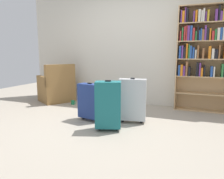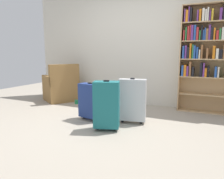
{
  "view_description": "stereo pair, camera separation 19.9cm",
  "coord_description": "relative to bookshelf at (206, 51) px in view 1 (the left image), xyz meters",
  "views": [
    {
      "loc": [
        1.35,
        -2.96,
        1.14
      ],
      "look_at": [
        0.05,
        0.32,
        0.55
      ],
      "focal_mm": 34.51,
      "sensor_mm": 36.0,
      "label": 1
    },
    {
      "loc": [
        1.53,
        -2.88,
        1.14
      ],
      "look_at": [
        0.05,
        0.32,
        0.55
      ],
      "focal_mm": 34.51,
      "sensor_mm": 36.0,
      "label": 2
    }
  ],
  "objects": [
    {
      "name": "bookshelf",
      "position": [
        0.0,
        0.0,
        0.0
      ],
      "size": [
        1.1,
        0.25,
        2.05
      ],
      "color": "tan",
      "rests_on": "ground"
    },
    {
      "name": "suitcase_silver",
      "position": [
        -1.11,
        -1.24,
        -0.81
      ],
      "size": [
        0.47,
        0.26,
        0.75
      ],
      "color": "#B7BABF",
      "rests_on": "ground"
    },
    {
      "name": "ground_plane",
      "position": [
        -1.49,
        -1.63,
        -1.2
      ],
      "size": [
        9.26,
        9.26,
        0.0
      ],
      "primitive_type": "plane",
      "color": "#9E9384"
    },
    {
      "name": "suitcase_navy_blue",
      "position": [
        -1.81,
        -1.39,
        -0.85
      ],
      "size": [
        0.43,
        0.26,
        0.66
      ],
      "color": "navy",
      "rests_on": "ground"
    },
    {
      "name": "back_wall",
      "position": [
        -1.49,
        0.19,
        0.1
      ],
      "size": [
        5.29,
        0.1,
        2.6
      ],
      "primitive_type": "cube",
      "color": "beige",
      "rests_on": "ground"
    },
    {
      "name": "mug",
      "position": [
        -2.72,
        -0.48,
        -1.15
      ],
      "size": [
        0.12,
        0.08,
        0.1
      ],
      "color": "#1E7F4C",
      "rests_on": "ground"
    },
    {
      "name": "suitcase_teal",
      "position": [
        -1.34,
        -1.72,
        -0.8
      ],
      "size": [
        0.43,
        0.34,
        0.76
      ],
      "color": "#19666B",
      "rests_on": "ground"
    },
    {
      "name": "armchair",
      "position": [
        -3.25,
        -0.34,
        -0.88
      ],
      "size": [
        0.97,
        0.97,
        0.9
      ],
      "color": "olive",
      "rests_on": "ground"
    }
  ]
}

